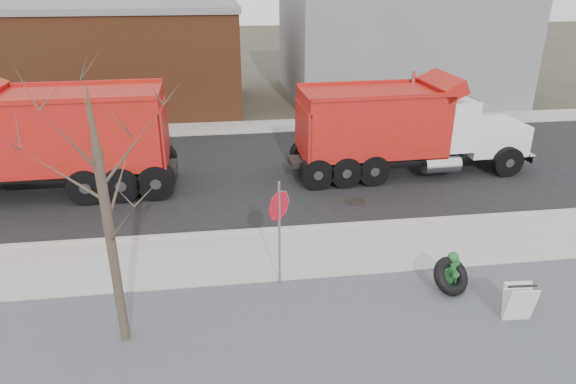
{
  "coord_description": "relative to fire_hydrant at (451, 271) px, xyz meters",
  "views": [
    {
      "loc": [
        -1.11,
        -11.18,
        6.76
      ],
      "look_at": [
        0.57,
        1.08,
        1.4
      ],
      "focal_mm": 32.0,
      "sensor_mm": 36.0,
      "label": 1
    }
  ],
  "objects": [
    {
      "name": "ground",
      "position": [
        -3.99,
        1.68,
        -0.41
      ],
      "size": [
        120.0,
        120.0,
        0.0
      ],
      "primitive_type": "plane",
      "color": "#383328",
      "rests_on": "ground"
    },
    {
      "name": "gravel_verge",
      "position": [
        -3.99,
        -1.82,
        -0.39
      ],
      "size": [
        60.0,
        5.0,
        0.03
      ],
      "primitive_type": "cube",
      "color": "slate",
      "rests_on": "ground"
    },
    {
      "name": "sidewalk",
      "position": [
        -3.99,
        1.93,
        -0.38
      ],
      "size": [
        60.0,
        2.5,
        0.06
      ],
      "primitive_type": "cube",
      "color": "#9E9B93",
      "rests_on": "ground"
    },
    {
      "name": "curb",
      "position": [
        -3.99,
        3.23,
        -0.35
      ],
      "size": [
        60.0,
        0.15,
        0.11
      ],
      "primitive_type": "cube",
      "color": "#9E9B93",
      "rests_on": "ground"
    },
    {
      "name": "road",
      "position": [
        -3.99,
        7.98,
        -0.4
      ],
      "size": [
        60.0,
        9.4,
        0.02
      ],
      "primitive_type": "cube",
      "color": "black",
      "rests_on": "ground"
    },
    {
      "name": "far_sidewalk",
      "position": [
        -3.99,
        13.68,
        -0.38
      ],
      "size": [
        60.0,
        2.0,
        0.06
      ],
      "primitive_type": "cube",
      "color": "#9E9B93",
      "rests_on": "ground"
    },
    {
      "name": "building_grey",
      "position": [
        5.01,
        19.68,
        3.59
      ],
      "size": [
        12.0,
        10.0,
        8.0
      ],
      "color": "gray",
      "rests_on": "ground"
    },
    {
      "name": "building_brick",
      "position": [
        -13.99,
        18.68,
        2.25
      ],
      "size": [
        20.2,
        8.2,
        5.3
      ],
      "color": "brown",
      "rests_on": "ground"
    },
    {
      "name": "bare_tree",
      "position": [
        -7.19,
        -0.92,
        2.89
      ],
      "size": [
        3.2,
        3.2,
        5.2
      ],
      "color": "#382D23",
      "rests_on": "ground"
    },
    {
      "name": "fire_hydrant",
      "position": [
        0.0,
        0.0,
        0.0
      ],
      "size": [
        0.5,
        0.49,
        0.89
      ],
      "rotation": [
        0.0,
        0.0,
        0.02
      ],
      "color": "#2C753B",
      "rests_on": "ground"
    },
    {
      "name": "truck_tire",
      "position": [
        -0.11,
        -0.21,
        -0.01
      ],
      "size": [
        1.14,
        1.06,
        0.86
      ],
      "color": "black",
      "rests_on": "ground"
    },
    {
      "name": "stop_sign",
      "position": [
        -3.92,
        0.58,
        1.37
      ],
      "size": [
        0.52,
        0.52,
        2.6
      ],
      "rotation": [
        0.0,
        0.0,
        0.39
      ],
      "color": "gray",
      "rests_on": "ground"
    },
    {
      "name": "sandwich_board",
      "position": [
        0.83,
        -1.42,
        0.04
      ],
      "size": [
        0.63,
        0.42,
        0.84
      ],
      "rotation": [
        0.0,
        0.0,
        -0.06
      ],
      "color": "silver",
      "rests_on": "ground"
    },
    {
      "name": "dump_truck_red_a",
      "position": [
        1.19,
        7.2,
        1.35
      ],
      "size": [
        8.58,
        2.66,
        3.45
      ],
      "rotation": [
        0.0,
        0.0,
        0.04
      ],
      "color": "black",
      "rests_on": "ground"
    },
    {
      "name": "dump_truck_red_b",
      "position": [
        -10.73,
        6.93,
        1.5
      ],
      "size": [
        8.97,
        2.8,
        3.76
      ],
      "rotation": [
        0.0,
        0.0,
        3.17
      ],
      "color": "black",
      "rests_on": "ground"
    }
  ]
}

